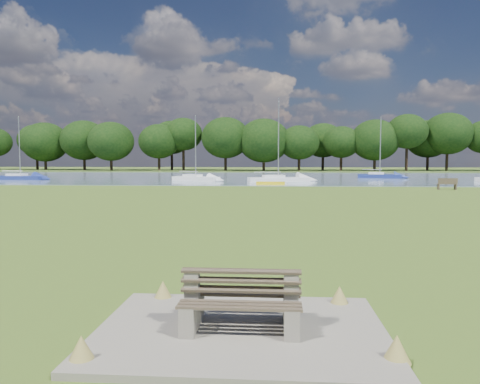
# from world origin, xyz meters

# --- Properties ---
(ground) EXTENTS (220.00, 220.00, 0.00)m
(ground) POSITION_xyz_m (0.00, 0.00, 0.00)
(ground) COLOR brown
(river) EXTENTS (220.00, 40.00, 0.10)m
(river) POSITION_xyz_m (0.00, 42.00, 0.00)
(river) COLOR slate
(river) RESTS_ON ground
(far_bank) EXTENTS (220.00, 20.00, 0.40)m
(far_bank) POSITION_xyz_m (0.00, 72.00, 0.00)
(far_bank) COLOR #4C6626
(far_bank) RESTS_ON ground
(concrete_pad) EXTENTS (4.20, 3.20, 0.10)m
(concrete_pad) POSITION_xyz_m (0.00, -14.00, 0.05)
(concrete_pad) COLOR gray
(concrete_pad) RESTS_ON ground
(bench_pair) EXTENTS (1.74, 1.03, 0.94)m
(bench_pair) POSITION_xyz_m (0.00, -14.00, 0.48)
(bench_pair) COLOR gray
(bench_pair) RESTS_ON concrete_pad
(riverbank_bench) EXTENTS (1.56, 0.51, 0.95)m
(riverbank_bench) POSITION_xyz_m (14.52, 18.36, 0.48)
(riverbank_bench) COLOR brown
(riverbank_bench) RESTS_ON ground
(kayak) EXTENTS (2.75, 0.71, 0.27)m
(kayak) POSITION_xyz_m (0.12, 24.00, 0.19)
(kayak) COLOR yellow
(kayak) RESTS_ON river
(tree_line) EXTENTS (145.47, 8.97, 10.85)m
(tree_line) POSITION_xyz_m (1.21, 68.00, 6.49)
(tree_line) COLOR black
(tree_line) RESTS_ON far_bank
(sailboat_0) EXTENTS (5.56, 3.60, 7.19)m
(sailboat_0) POSITION_xyz_m (-8.21, 30.36, 0.49)
(sailboat_0) COLOR white
(sailboat_0) RESTS_ON river
(sailboat_1) EXTENTS (6.01, 2.35, 7.35)m
(sailboat_1) POSITION_xyz_m (-28.98, 31.54, 0.48)
(sailboat_1) COLOR navy
(sailboat_1) RESTS_ON river
(sailboat_3) EXTENTS (5.43, 2.80, 7.71)m
(sailboat_3) POSITION_xyz_m (13.63, 38.99, 0.51)
(sailboat_3) COLOR navy
(sailboat_3) RESTS_ON river
(sailboat_5) EXTENTS (6.64, 3.05, 8.84)m
(sailboat_5) POSITION_xyz_m (0.84, 29.09, 0.49)
(sailboat_5) COLOR white
(sailboat_5) RESTS_ON river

